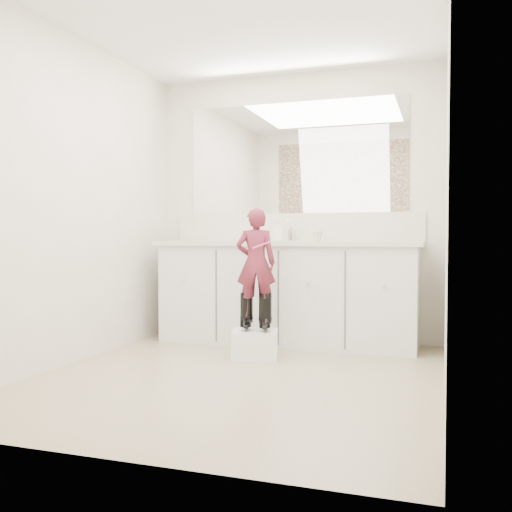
% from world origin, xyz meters
% --- Properties ---
extents(floor, '(3.00, 3.00, 0.00)m').
position_xyz_m(floor, '(0.00, 0.00, 0.00)').
color(floor, '#7F6D53').
rests_on(floor, ground).
extents(ceiling, '(3.00, 3.00, 0.00)m').
position_xyz_m(ceiling, '(0.00, 0.00, 2.40)').
color(ceiling, white).
rests_on(ceiling, wall_back).
extents(wall_back, '(2.60, 0.00, 2.60)m').
position_xyz_m(wall_back, '(0.00, 1.50, 1.20)').
color(wall_back, beige).
rests_on(wall_back, floor).
extents(wall_front, '(2.60, 0.00, 2.60)m').
position_xyz_m(wall_front, '(0.00, -1.50, 1.20)').
color(wall_front, beige).
rests_on(wall_front, floor).
extents(wall_left, '(0.00, 3.00, 3.00)m').
position_xyz_m(wall_left, '(-1.30, 0.00, 1.20)').
color(wall_left, beige).
rests_on(wall_left, floor).
extents(wall_right, '(0.00, 3.00, 3.00)m').
position_xyz_m(wall_right, '(1.30, 0.00, 1.20)').
color(wall_right, beige).
rests_on(wall_right, floor).
extents(vanity_cabinet, '(2.20, 0.55, 0.85)m').
position_xyz_m(vanity_cabinet, '(0.00, 1.23, 0.42)').
color(vanity_cabinet, silver).
rests_on(vanity_cabinet, floor).
extents(countertop, '(2.28, 0.58, 0.04)m').
position_xyz_m(countertop, '(0.00, 1.21, 0.87)').
color(countertop, beige).
rests_on(countertop, vanity_cabinet).
extents(backsplash, '(2.28, 0.03, 0.25)m').
position_xyz_m(backsplash, '(0.00, 1.49, 1.02)').
color(backsplash, beige).
rests_on(backsplash, countertop).
extents(mirror, '(2.00, 0.02, 1.00)m').
position_xyz_m(mirror, '(0.00, 1.49, 1.64)').
color(mirror, white).
rests_on(mirror, wall_back).
extents(dot_panel, '(2.00, 0.01, 1.20)m').
position_xyz_m(dot_panel, '(0.00, -1.49, 1.65)').
color(dot_panel, '#472819').
rests_on(dot_panel, wall_front).
extents(faucet, '(0.08, 0.08, 0.10)m').
position_xyz_m(faucet, '(0.00, 1.38, 0.94)').
color(faucet, silver).
rests_on(faucet, countertop).
extents(cup, '(0.10, 0.10, 0.09)m').
position_xyz_m(cup, '(0.26, 1.24, 0.93)').
color(cup, beige).
rests_on(cup, countertop).
extents(soap_bottle, '(0.09, 0.10, 0.17)m').
position_xyz_m(soap_bottle, '(-0.10, 1.28, 0.97)').
color(soap_bottle, silver).
rests_on(soap_bottle, countertop).
extents(step_stool, '(0.40, 0.36, 0.22)m').
position_xyz_m(step_stool, '(-0.07, 0.55, 0.11)').
color(step_stool, white).
rests_on(step_stool, floor).
extents(boot_left, '(0.15, 0.21, 0.28)m').
position_xyz_m(boot_left, '(-0.15, 0.57, 0.36)').
color(boot_left, black).
rests_on(boot_left, step_stool).
extents(boot_right, '(0.15, 0.21, 0.28)m').
position_xyz_m(boot_right, '(0.00, 0.57, 0.36)').
color(boot_right, black).
rests_on(boot_right, step_stool).
extents(toddler, '(0.34, 0.27, 0.83)m').
position_xyz_m(toddler, '(-0.07, 0.57, 0.73)').
color(toddler, '#A83348').
rests_on(toddler, step_stool).
extents(toothbrush, '(0.13, 0.05, 0.06)m').
position_xyz_m(toothbrush, '(-0.00, 0.49, 0.87)').
color(toothbrush, '#DB558D').
rests_on(toothbrush, toddler).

